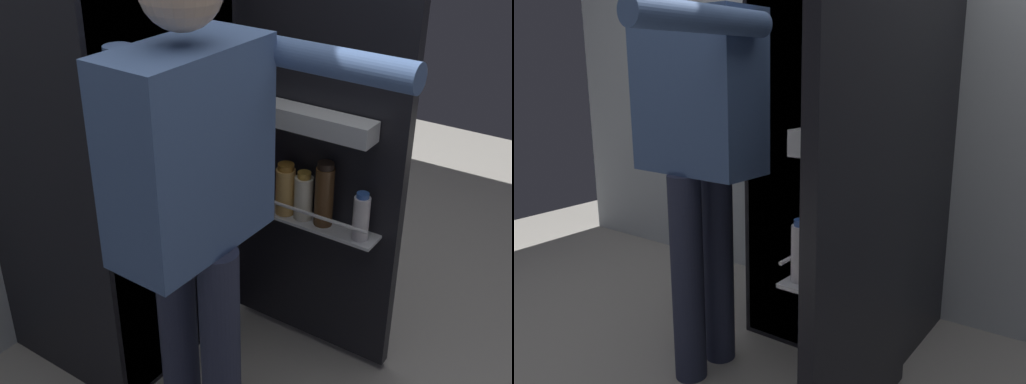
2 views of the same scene
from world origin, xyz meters
TOP-DOWN VIEW (x-y plane):
  - ground_plane at (0.00, 0.00)m, footprint 5.74×5.74m
  - kitchen_wall at (0.00, 0.91)m, footprint 4.40×0.10m
  - refrigerator at (0.03, 0.50)m, footprint 0.73×1.27m
  - person at (-0.29, -0.07)m, footprint 0.54×0.77m

SIDE VIEW (x-z plane):
  - ground_plane at x=0.00m, z-range 0.00..0.00m
  - refrigerator at x=0.03m, z-range 0.00..1.62m
  - person at x=-0.29m, z-range 0.16..1.73m
  - kitchen_wall at x=0.00m, z-range 0.00..2.58m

